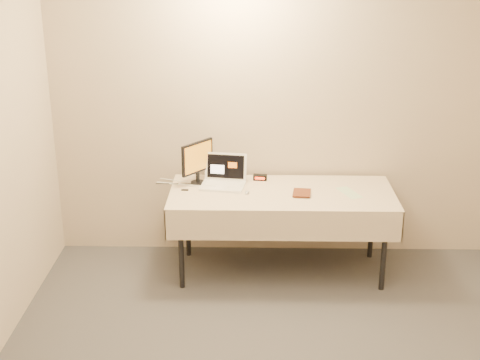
{
  "coord_description": "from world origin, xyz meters",
  "views": [
    {
      "loc": [
        -0.24,
        -3.12,
        2.75
      ],
      "look_at": [
        -0.35,
        1.99,
        0.86
      ],
      "focal_mm": 50.0,
      "sensor_mm": 36.0,
      "label": 1
    }
  ],
  "objects_px": {
    "laptop": "(224,178)",
    "book": "(293,183)",
    "monitor": "(197,159)",
    "table": "(282,199)"
  },
  "relations": [
    {
      "from": "monitor",
      "to": "book",
      "type": "xyz_separation_m",
      "value": [
        0.8,
        -0.24,
        -0.12
      ]
    },
    {
      "from": "laptop",
      "to": "monitor",
      "type": "height_order",
      "value": "monitor"
    },
    {
      "from": "laptop",
      "to": "book",
      "type": "distance_m",
      "value": 0.61
    },
    {
      "from": "table",
      "to": "monitor",
      "type": "distance_m",
      "value": 0.79
    },
    {
      "from": "monitor",
      "to": "book",
      "type": "bearing_deg",
      "value": -67.55
    },
    {
      "from": "laptop",
      "to": "monitor",
      "type": "bearing_deg",
      "value": 179.56
    },
    {
      "from": "table",
      "to": "monitor",
      "type": "bearing_deg",
      "value": 164.88
    },
    {
      "from": "laptop",
      "to": "book",
      "type": "height_order",
      "value": "laptop"
    },
    {
      "from": "laptop",
      "to": "monitor",
      "type": "distance_m",
      "value": 0.28
    },
    {
      "from": "monitor",
      "to": "book",
      "type": "relative_size",
      "value": 1.91
    }
  ]
}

